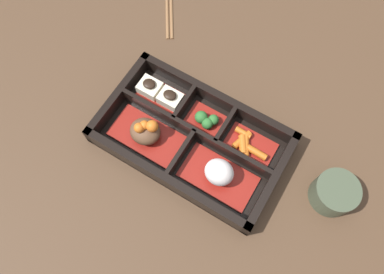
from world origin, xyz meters
TOP-DOWN VIEW (x-y plane):
  - ground_plane at (0.00, 0.00)m, footprint 3.00×3.00m
  - bento_base at (0.00, 0.00)m, footprint 0.34×0.20m
  - bento_rim at (0.00, -0.00)m, footprint 0.34×0.20m
  - bowl_rice at (-0.08, 0.04)m, footprint 0.13×0.07m
  - bowl_stew at (0.08, 0.04)m, footprint 0.13×0.07m
  - bowl_carrots at (-0.09, -0.04)m, footprint 0.09×0.06m
  - bowl_greens at (-0.00, -0.04)m, footprint 0.07×0.05m
  - bowl_tofu at (0.10, -0.05)m, footprint 0.09×0.05m
  - tea_cup at (-0.26, -0.04)m, footprint 0.08×0.08m

SIDE VIEW (x-z plane):
  - ground_plane at x=0.00m, z-range 0.00..0.00m
  - bento_base at x=0.00m, z-range 0.00..0.01m
  - bowl_carrots at x=-0.09m, z-range 0.01..0.03m
  - bowl_greens at x=0.00m, z-range 0.01..0.04m
  - bento_rim at x=0.00m, z-range 0.00..0.04m
  - bowl_tofu at x=0.10m, z-range 0.01..0.04m
  - tea_cup at x=-0.26m, z-range 0.00..0.05m
  - bowl_stew at x=0.08m, z-range 0.00..0.06m
  - bowl_rice at x=-0.08m, z-range 0.00..0.06m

